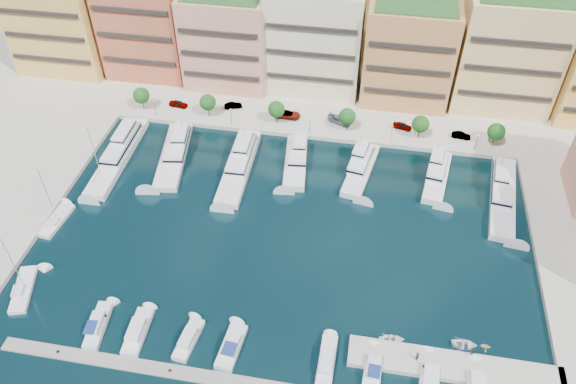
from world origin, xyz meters
name	(u,v)px	position (x,y,z in m)	size (l,w,h in m)	color
ground	(285,237)	(0.00, 0.00, 0.00)	(400.00, 400.00, 0.00)	black
north_quay	(327,67)	(0.00, 62.00, 0.00)	(220.00, 64.00, 2.00)	#9E998E
south_pontoon	(228,381)	(-3.00, -30.00, 0.00)	(72.00, 2.20, 0.35)	gray
finger_pier	(454,368)	(30.00, -22.00, 0.00)	(32.00, 5.00, 2.00)	#9E998E
apartment_0	(60,20)	(-66.00, 49.99, 13.31)	(22.00, 16.50, 24.80)	#E8A054
apartment_1	(146,20)	(-44.00, 51.99, 14.31)	(20.00, 16.50, 26.80)	#C25240
apartment_2	(228,38)	(-23.00, 49.99, 12.31)	(20.00, 15.50, 22.80)	tan
apartment_3	(316,36)	(-2.00, 51.99, 13.81)	(22.00, 16.50, 25.80)	beige
apartment_4	(409,52)	(20.00, 49.99, 12.81)	(20.00, 15.50, 23.80)	#BA7D45
apartment_5	(509,50)	(42.00, 51.99, 14.31)	(22.00, 16.50, 26.80)	#D7BD72
tree_0	(141,96)	(-40.00, 33.50, 4.74)	(3.80, 3.80, 5.65)	#473323
tree_1	(208,102)	(-24.00, 33.50, 4.74)	(3.80, 3.80, 5.65)	#473323
tree_2	(276,109)	(-8.00, 33.50, 4.74)	(3.80, 3.80, 5.65)	#473323
tree_3	(347,117)	(8.00, 33.50, 4.74)	(3.80, 3.80, 5.65)	#473323
tree_4	(420,124)	(24.00, 33.50, 4.74)	(3.80, 3.80, 5.65)	#473323
tree_5	(496,132)	(40.00, 33.50, 4.74)	(3.80, 3.80, 5.65)	#473323
lamppost_0	(155,106)	(-36.00, 31.20, 3.83)	(0.30, 0.30, 4.20)	black
lamppost_1	(231,114)	(-18.00, 31.20, 3.83)	(0.30, 0.30, 4.20)	black
lamppost_2	(310,122)	(0.00, 31.20, 3.83)	(0.30, 0.30, 4.20)	black
lamppost_3	(392,131)	(18.00, 31.20, 3.83)	(0.30, 0.30, 4.20)	black
lamppost_4	(477,140)	(36.00, 31.20, 3.83)	(0.30, 0.30, 4.20)	black
yacht_0	(120,152)	(-39.23, 16.98, 1.21)	(4.97, 26.32, 7.30)	silver
yacht_1	(175,152)	(-27.58, 18.98, 1.09)	(8.34, 22.26, 7.30)	silver
yacht_2	(240,162)	(-12.89, 18.09, 1.21)	(5.34, 23.90, 7.30)	silver
yacht_3	(296,159)	(-1.38, 21.31, 1.21)	(6.20, 17.16, 7.30)	silver
yacht_4	(361,167)	(12.39, 21.10, 1.09)	(7.10, 17.64, 7.30)	silver
yacht_5	(437,173)	(28.03, 21.70, 1.21)	(6.39, 16.37, 7.30)	silver
yacht_6	(503,192)	(40.73, 18.18, 1.21)	(7.22, 23.99, 7.30)	silver
cruiser_1	(98,325)	(-25.83, -24.61, 0.57)	(3.38, 8.85, 2.66)	silver
cruiser_2	(138,332)	(-19.16, -24.59, 0.55)	(3.10, 8.65, 2.55)	silver
cruiser_3	(188,340)	(-10.79, -24.58, 0.55)	(3.27, 7.81, 2.55)	silver
cruiser_4	(231,347)	(-3.91, -24.61, 0.57)	(3.53, 8.16, 2.66)	silver
cruiser_6	(327,362)	(10.94, -24.60, 0.55)	(2.49, 8.88, 2.55)	silver
cruiser_7	(373,369)	(17.93, -24.60, 0.57)	(3.01, 7.38, 2.66)	silver
cruiser_8	(430,378)	(26.25, -24.59, 0.55)	(3.59, 8.04, 2.55)	silver
sailboat_0	(23,290)	(-41.31, -20.10, 0.31)	(5.52, 10.05, 13.20)	silver
sailboat_1	(56,221)	(-43.50, -4.00, 0.31)	(3.65, 9.14, 13.20)	silver
sailboat_2	(101,178)	(-40.27, 9.07, 0.32)	(3.12, 8.42, 13.20)	silver
tender_0	(392,340)	(20.50, -19.00, 0.42)	(2.90, 4.06, 0.84)	silver
tender_2	(465,345)	(31.66, -17.83, 0.41)	(2.84, 3.98, 0.82)	silver
tender_3	(485,346)	(34.80, -17.59, 0.46)	(1.50, 1.73, 0.91)	beige
car_0	(178,104)	(-32.21, 35.90, 1.75)	(1.78, 4.41, 1.50)	gray
car_1	(233,106)	(-19.28, 37.62, 1.68)	(1.44, 4.13, 1.36)	gray
car_2	(288,114)	(-5.82, 36.14, 1.80)	(2.67, 5.78, 1.61)	gray
car_3	(340,120)	(6.19, 36.03, 1.79)	(2.23, 5.48, 1.59)	gray
car_4	(402,126)	(20.40, 36.38, 1.72)	(1.71, 4.25, 1.45)	gray
car_5	(461,136)	(33.34, 35.10, 1.68)	(1.43, 4.11, 1.36)	gray
person_0	(417,356)	(24.19, -22.12, 1.95)	(0.69, 0.46, 1.90)	#25274B
person_1	(471,353)	(32.27, -20.00, 1.76)	(0.74, 0.58, 1.53)	#513731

